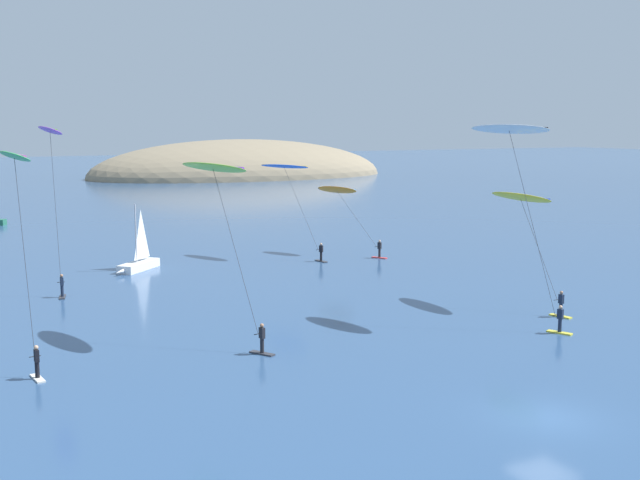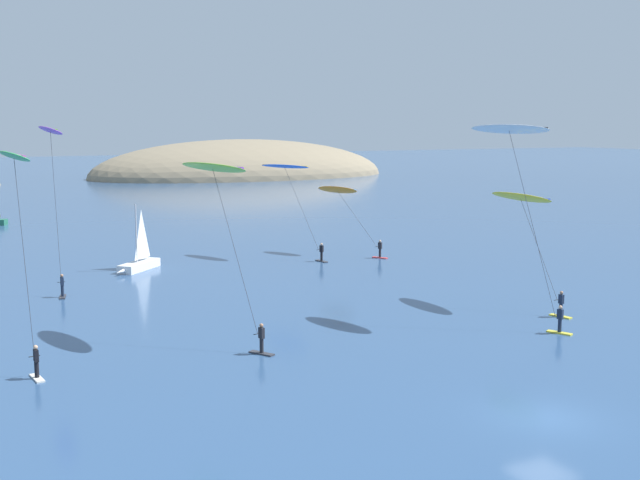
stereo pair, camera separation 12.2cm
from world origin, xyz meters
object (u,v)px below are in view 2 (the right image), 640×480
(kitesurfer_green, at_px, (16,176))
(kitesurfer_purple, at_px, (51,141))
(sailboat_near, at_px, (137,263))
(kitesurfer_white, at_px, (513,143))
(kitesurfer_orange, at_px, (341,196))
(kitesurfer_yellow, at_px, (523,205))
(kitesurfer_lime, at_px, (216,178))
(kitesurfer_blue, at_px, (288,173))

(kitesurfer_green, height_order, kitesurfer_purple, kitesurfer_purple)
(sailboat_near, bearing_deg, kitesurfer_white, -60.23)
(kitesurfer_orange, height_order, kitesurfer_yellow, kitesurfer_yellow)
(kitesurfer_orange, relative_size, kitesurfer_purple, 0.61)
(kitesurfer_orange, distance_m, kitesurfer_green, 40.60)
(kitesurfer_lime, bearing_deg, kitesurfer_purple, 109.48)
(sailboat_near, bearing_deg, kitesurfer_orange, 0.15)
(kitesurfer_purple, relative_size, kitesurfer_white, 0.99)
(kitesurfer_green, relative_size, kitesurfer_purple, 0.90)
(kitesurfer_lime, height_order, kitesurfer_purple, kitesurfer_purple)
(kitesurfer_purple, bearing_deg, kitesurfer_blue, 17.33)
(sailboat_near, distance_m, kitesurfer_green, 28.99)
(kitesurfer_purple, height_order, kitesurfer_yellow, kitesurfer_purple)
(kitesurfer_orange, distance_m, kitesurfer_purple, 28.67)
(kitesurfer_purple, relative_size, kitesurfer_yellow, 1.56)
(kitesurfer_blue, relative_size, kitesurfer_white, 0.70)
(kitesurfer_orange, xyz_separation_m, kitesurfer_green, (-31.88, -24.78, 4.24))
(kitesurfer_white, bearing_deg, kitesurfer_green, 172.42)
(kitesurfer_blue, xyz_separation_m, kitesurfer_white, (1.89, -28.98, 3.40))
(kitesurfer_purple, distance_m, kitesurfer_white, 32.52)
(kitesurfer_lime, relative_size, kitesurfer_white, 0.83)
(sailboat_near, distance_m, kitesurfer_blue, 16.13)
(kitesurfer_lime, xyz_separation_m, kitesurfer_white, (17.59, -4.52, 1.91))
(kitesurfer_blue, bearing_deg, sailboat_near, -178.05)
(kitesurfer_orange, height_order, kitesurfer_white, kitesurfer_white)
(kitesurfer_lime, relative_size, kitesurfer_yellow, 1.31)
(kitesurfer_yellow, relative_size, kitesurfer_blue, 0.90)
(kitesurfer_blue, bearing_deg, kitesurfer_lime, -122.68)
(kitesurfer_green, xyz_separation_m, kitesurfer_white, (28.32, -3.77, 1.43))
(kitesurfer_lime, height_order, kitesurfer_yellow, kitesurfer_lime)
(kitesurfer_blue, height_order, kitesurfer_white, kitesurfer_white)
(kitesurfer_white, bearing_deg, sailboat_near, 119.77)
(kitesurfer_lime, height_order, kitesurfer_blue, kitesurfer_lime)
(sailboat_near, bearing_deg, kitesurfer_yellow, -51.11)
(kitesurfer_green, bearing_deg, kitesurfer_orange, 37.85)
(sailboat_near, distance_m, kitesurfer_purple, 14.40)
(sailboat_near, bearing_deg, kitesurfer_green, -115.92)
(kitesurfer_orange, xyz_separation_m, kitesurfer_white, (-3.57, -28.55, 5.67))
(kitesurfer_lime, relative_size, kitesurfer_purple, 0.84)
(kitesurfer_orange, height_order, kitesurfer_green, kitesurfer_green)
(sailboat_near, height_order, kitesurfer_green, kitesurfer_green)
(kitesurfer_yellow, distance_m, kitesurfer_white, 6.76)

